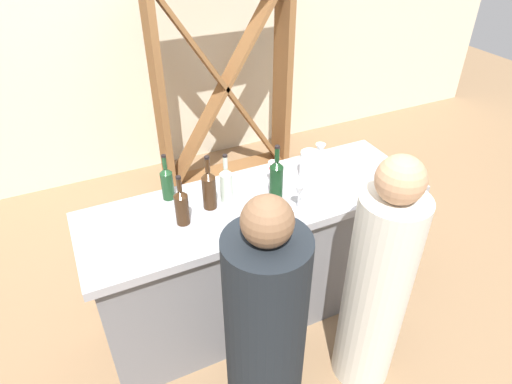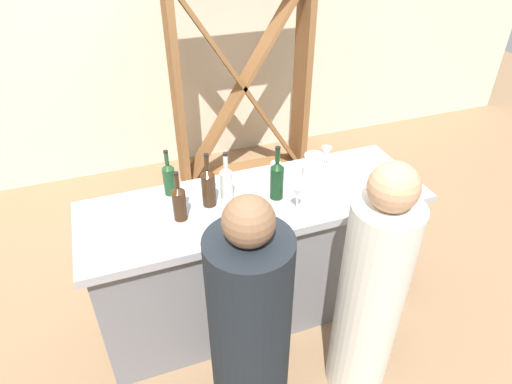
# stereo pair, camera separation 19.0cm
# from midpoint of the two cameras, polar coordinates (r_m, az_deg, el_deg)

# --- Properties ---
(ground_plane) EXTENTS (12.00, 12.00, 0.00)m
(ground_plane) POSITION_cam_midpoint_polar(r_m,az_deg,el_deg) (3.14, -1.79, -14.75)
(ground_plane) COLOR #846647
(back_wall) EXTENTS (8.00, 0.10, 2.80)m
(back_wall) POSITION_cam_midpoint_polar(r_m,az_deg,el_deg) (4.27, -14.94, 20.43)
(back_wall) COLOR beige
(back_wall) RESTS_ON ground
(bar_counter) EXTENTS (1.97, 0.64, 0.92)m
(bar_counter) POSITION_cam_midpoint_polar(r_m,az_deg,el_deg) (2.80, -1.96, -8.58)
(bar_counter) COLOR slate
(bar_counter) RESTS_ON ground
(wine_rack) EXTENTS (1.23, 0.28, 1.85)m
(wine_rack) POSITION_cam_midpoint_polar(r_m,az_deg,el_deg) (4.02, -5.52, 13.35)
(wine_rack) COLOR brown
(wine_rack) RESTS_ON ground
(wine_bottle_leftmost_olive_green) EXTENTS (0.07, 0.07, 0.28)m
(wine_bottle_leftmost_olive_green) POSITION_cam_midpoint_polar(r_m,az_deg,el_deg) (2.53, -13.49, 1.18)
(wine_bottle_leftmost_olive_green) COLOR #193D1E
(wine_bottle_leftmost_olive_green) RESTS_ON bar_counter
(wine_bottle_second_left_amber_brown) EXTENTS (0.07, 0.07, 0.29)m
(wine_bottle_second_left_amber_brown) POSITION_cam_midpoint_polar(r_m,az_deg,el_deg) (2.32, -11.86, -1.82)
(wine_bottle_second_left_amber_brown) COLOR #331E0F
(wine_bottle_second_left_amber_brown) RESTS_ON bar_counter
(wine_bottle_center_amber_brown) EXTENTS (0.08, 0.08, 0.32)m
(wine_bottle_center_amber_brown) POSITION_cam_midpoint_polar(r_m,az_deg,el_deg) (2.40, -8.32, 0.38)
(wine_bottle_center_amber_brown) COLOR #331E0F
(wine_bottle_center_amber_brown) RESTS_ON bar_counter
(wine_bottle_second_right_clear_pale) EXTENTS (0.07, 0.07, 0.29)m
(wine_bottle_second_right_clear_pale) POSITION_cam_midpoint_polar(r_m,az_deg,el_deg) (2.45, -6.07, 1.03)
(wine_bottle_second_right_clear_pale) COLOR #B7C6B2
(wine_bottle_second_right_clear_pale) RESTS_ON bar_counter
(wine_bottle_rightmost_dark_green) EXTENTS (0.08, 0.08, 0.33)m
(wine_bottle_rightmost_dark_green) POSITION_cam_midpoint_polar(r_m,az_deg,el_deg) (2.46, 0.43, 1.78)
(wine_bottle_rightmost_dark_green) COLOR black
(wine_bottle_rightmost_dark_green) RESTS_ON bar_counter
(wine_glass_near_left) EXTENTS (0.06, 0.06, 0.16)m
(wine_glass_near_left) POSITION_cam_midpoint_polar(r_m,az_deg,el_deg) (2.36, 3.29, -0.06)
(wine_glass_near_left) COLOR white
(wine_glass_near_left) RESTS_ON bar_counter
(wine_glass_near_center) EXTENTS (0.06, 0.06, 0.16)m
(wine_glass_near_center) POSITION_cam_midpoint_polar(r_m,az_deg,el_deg) (2.57, 0.12, 2.97)
(wine_glass_near_center) COLOR white
(wine_glass_near_center) RESTS_ON bar_counter
(wine_glass_near_right) EXTENTS (0.06, 0.06, 0.16)m
(wine_glass_near_right) POSITION_cam_midpoint_polar(r_m,az_deg,el_deg) (2.75, 6.31, 5.21)
(wine_glass_near_right) COLOR white
(wine_glass_near_right) RESTS_ON bar_counter
(water_pitcher) EXTENTS (0.12, 0.12, 0.17)m
(water_pitcher) POSITION_cam_midpoint_polar(r_m,az_deg,el_deg) (2.66, 4.88, 3.44)
(water_pitcher) COLOR silver
(water_pitcher) RESTS_ON bar_counter
(person_left_guest) EXTENTS (0.47, 0.47, 1.46)m
(person_left_guest) POSITION_cam_midpoint_polar(r_m,az_deg,el_deg) (2.15, -1.48, -18.39)
(person_left_guest) COLOR black
(person_left_guest) RESTS_ON ground
(person_center_guest) EXTENTS (0.35, 0.35, 1.46)m
(person_center_guest) POSITION_cam_midpoint_polar(r_m,az_deg,el_deg) (2.39, 13.02, -12.00)
(person_center_guest) COLOR beige
(person_center_guest) RESTS_ON ground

